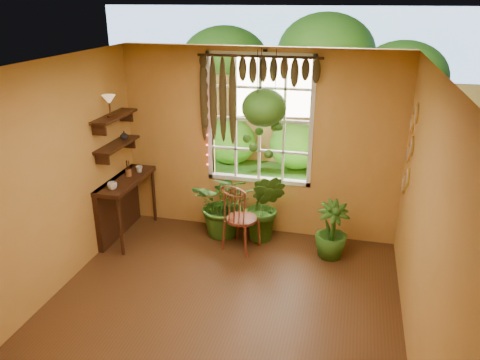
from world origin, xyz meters
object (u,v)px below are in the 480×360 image
Objects in this scene: windsor_chair at (240,227)px; potted_plant_mid at (265,207)px; potted_plant_left at (226,203)px; hanging_basket at (264,113)px; counter_ledge at (121,200)px.

potted_plant_mid is (0.28, 0.33, 0.20)m from windsor_chair.
hanging_basket reaches higher than potted_plant_left.
windsor_chair is at bearing -122.33° from hanging_basket.
potted_plant_left is 0.59m from potted_plant_mid.
hanging_basket is at bearing 1.24° from potted_plant_left.
potted_plant_left is 0.96× the size of potted_plant_mid.
counter_ledge is 1.14× the size of potted_plant_mid.
hanging_basket reaches higher than potted_plant_mid.
potted_plant_left is (1.49, 0.36, -0.05)m from counter_ledge.
windsor_chair is at bearing -0.00° from counter_ledge.
counter_ledge is 2.45m from hanging_basket.
windsor_chair reaches higher than potted_plant_left.
counter_ledge is at bearing -171.02° from potted_plant_mid.
potted_plant_left is at bearing 150.03° from windsor_chair.
potted_plant_mid is at bearing -2.69° from potted_plant_left.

